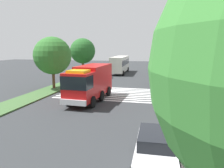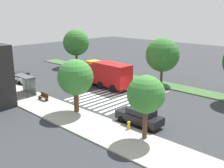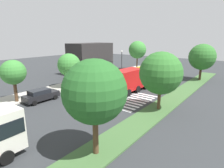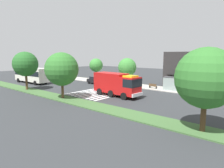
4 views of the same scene
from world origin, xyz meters
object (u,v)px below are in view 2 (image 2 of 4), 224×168
street_lamp (12,64)px  bench_near_shelter (44,96)px  parked_car_west (140,116)px  sidewalk_tree_west (146,95)px  sidewalk_tree_center (76,77)px  bus_stop_shelter (26,81)px  fire_hydrant (129,125)px  parked_car_mid (20,77)px  median_tree_center (76,43)px  fire_truck (105,73)px  median_tree_west (162,55)px

street_lamp → bench_near_shelter: bearing=175.5°
parked_car_west → sidewalk_tree_west: size_ratio=0.86×
bench_near_shelter → sidewalk_tree_center: size_ratio=0.28×
parked_car_west → bench_near_shelter: size_ratio=2.99×
bus_stop_shelter → fire_hydrant: size_ratio=5.00×
parked_car_west → parked_car_mid: bearing=0.5°
median_tree_center → fire_truck: bearing=155.4°
parked_car_mid → median_tree_center: bearing=-77.5°
fire_truck → parked_car_mid: size_ratio=1.91×
parked_car_mid → bench_near_shelter: size_ratio=2.75×
street_lamp → sidewalk_tree_west: sidewalk_tree_west is taller
sidewalk_tree_west → median_tree_west: size_ratio=0.81×
parked_car_west → parked_car_mid: 23.42m
sidewalk_tree_west → fire_hydrant: sidewalk_tree_west is taller
fire_truck → parked_car_mid: (11.44, 7.27, -1.21)m
median_tree_center → bus_stop_shelter: bearing=120.8°
fire_hydrant → sidewalk_tree_center: bearing=4.1°
median_tree_center → parked_car_mid: bearing=103.9°
bench_near_shelter → street_lamp: 9.46m
parked_car_mid → sidewalk_tree_center: sidewalk_tree_center is taller
street_lamp → fire_hydrant: (-22.09, -0.10, -2.92)m
bus_stop_shelter → median_tree_center: (9.90, -16.59, 2.84)m
parked_car_mid → median_tree_west: median_tree_west is taller
bench_near_shelter → median_tree_center: (13.90, -16.62, 4.14)m
sidewalk_tree_west → street_lamp: bearing=-0.9°
bench_near_shelter → street_lamp: (9.00, -0.70, 2.82)m
parked_car_mid → bus_stop_shelter: (-6.40, 2.47, 1.04)m
fire_hydrant → sidewalk_tree_west: bearing=167.2°
bench_near_shelter → sidewalk_tree_center: 6.92m
sidewalk_tree_west → sidewalk_tree_center: (9.27, 0.00, -0.10)m
fire_hydrant → median_tree_center: bearing=-30.4°
bus_stop_shelter → sidewalk_tree_west: (-19.29, -0.27, 2.19)m
sidewalk_tree_west → sidewalk_tree_center: bearing=0.0°
parked_car_mid → bench_near_shelter: bearing=165.0°
fire_truck → fire_hydrant: size_ratio=12.06×
bus_stop_shelter → median_tree_west: median_tree_west is taller
parked_car_west → fire_hydrant: bearing=92.7°
fire_truck → sidewalk_tree_west: (-14.25, 9.48, 2.02)m
bus_stop_shelter → fire_hydrant: bus_stop_shelter is taller
street_lamp → parked_car_west: bearing=-175.3°
median_tree_center → sidewalk_tree_center: bearing=140.7°
fire_hydrant → median_tree_west: bearing=-66.4°
parked_car_west → median_tree_west: bearing=-63.6°
street_lamp → median_tree_center: 16.70m
sidewalk_tree_west → median_tree_west: (9.13, -16.31, 0.43)m
street_lamp → median_tree_west: bearing=-133.6°
parked_car_mid → median_tree_center: 15.05m
bus_stop_shelter → bench_near_shelter: bearing=179.6°
median_tree_center → median_tree_west: bearing=180.0°
fire_truck → parked_car_west: bearing=151.3°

